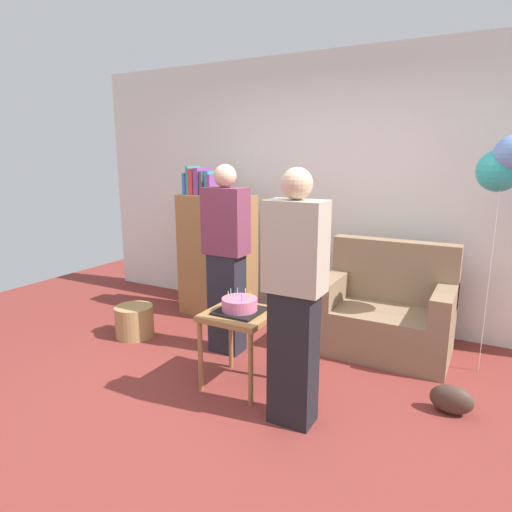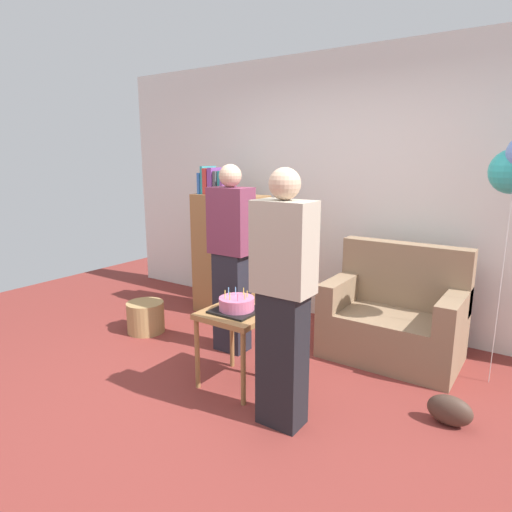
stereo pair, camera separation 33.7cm
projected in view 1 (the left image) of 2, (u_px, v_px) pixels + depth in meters
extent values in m
plane|color=maroon|center=(234.00, 407.00, 3.06)|extent=(8.00, 8.00, 0.00)
cube|color=silver|center=(337.00, 191.00, 4.52)|extent=(6.00, 0.10, 2.70)
cube|color=#8C7054|center=(383.00, 331.00, 3.88)|extent=(1.10, 0.70, 0.40)
cube|color=#8C7054|center=(394.00, 271.00, 4.01)|extent=(1.10, 0.16, 0.56)
cube|color=#8C7054|center=(333.00, 288.00, 4.03)|extent=(0.16, 0.70, 0.24)
cube|color=#8C7054|center=(445.00, 304.00, 3.59)|extent=(0.16, 0.70, 0.24)
cube|color=olive|center=(217.00, 256.00, 4.73)|extent=(0.80, 0.36, 1.30)
cube|color=#3366B7|center=(190.00, 183.00, 4.71)|extent=(0.03, 0.25, 0.22)
cube|color=teal|center=(193.00, 180.00, 4.69)|extent=(0.03, 0.23, 0.29)
cube|color=red|center=(197.00, 181.00, 4.67)|extent=(0.06, 0.24, 0.27)
cube|color=#7F3D93|center=(202.00, 181.00, 4.64)|extent=(0.06, 0.25, 0.28)
cube|color=#4C4C51|center=(207.00, 183.00, 4.61)|extent=(0.03, 0.23, 0.24)
cube|color=teal|center=(210.00, 183.00, 4.59)|extent=(0.05, 0.17, 0.24)
cube|color=#7F3D93|center=(214.00, 185.00, 4.57)|extent=(0.04, 0.24, 0.21)
cube|color=olive|center=(240.00, 315.00, 3.24)|extent=(0.48, 0.48, 0.04)
cylinder|color=olive|center=(200.00, 356.00, 3.22)|extent=(0.04, 0.04, 0.54)
cylinder|color=olive|center=(251.00, 369.00, 3.03)|extent=(0.04, 0.04, 0.54)
cylinder|color=olive|center=(231.00, 336.00, 3.58)|extent=(0.04, 0.04, 0.54)
cylinder|color=olive|center=(278.00, 347.00, 3.39)|extent=(0.04, 0.04, 0.54)
cube|color=black|center=(240.00, 311.00, 3.24)|extent=(0.32, 0.32, 0.02)
cylinder|color=#D66B93|center=(240.00, 304.00, 3.22)|extent=(0.26, 0.26, 0.09)
cylinder|color=#F2CC4C|center=(248.00, 296.00, 3.17)|extent=(0.01, 0.01, 0.05)
cylinder|color=#F2CC4C|center=(250.00, 294.00, 3.23)|extent=(0.01, 0.01, 0.05)
cylinder|color=#F2CC4C|center=(245.00, 292.00, 3.28)|extent=(0.01, 0.01, 0.05)
cylinder|color=#66B2E5|center=(238.00, 292.00, 3.27)|extent=(0.01, 0.01, 0.06)
cylinder|color=#66B2E5|center=(231.00, 292.00, 3.25)|extent=(0.01, 0.01, 0.06)
cylinder|color=#F2CC4C|center=(228.00, 295.00, 3.18)|extent=(0.01, 0.01, 0.06)
cylinder|color=#F2CC4C|center=(234.00, 297.00, 3.15)|extent=(0.01, 0.01, 0.06)
cylinder|color=#EA668C|center=(242.00, 298.00, 3.13)|extent=(0.01, 0.01, 0.05)
cube|color=#23232D|center=(227.00, 303.00, 3.87)|extent=(0.28, 0.20, 0.88)
cube|color=#75334C|center=(226.00, 221.00, 3.71)|extent=(0.36, 0.22, 0.56)
sphere|color=#D1A889|center=(225.00, 176.00, 3.63)|extent=(0.19, 0.19, 0.19)
cube|color=black|center=(293.00, 358.00, 2.81)|extent=(0.28, 0.20, 0.88)
cube|color=#B2A893|center=(296.00, 247.00, 2.65)|extent=(0.36, 0.22, 0.56)
sphere|color=#D1A889|center=(297.00, 184.00, 2.57)|extent=(0.19, 0.19, 0.19)
cylinder|color=#A88451|center=(135.00, 321.00, 4.24)|extent=(0.36, 0.36, 0.30)
ellipsoid|color=#473328|center=(452.00, 399.00, 2.97)|extent=(0.28, 0.14, 0.20)
cylinder|color=silver|center=(490.00, 273.00, 3.40)|extent=(0.00, 0.00, 1.63)
sphere|color=#2DADA8|center=(499.00, 171.00, 3.30)|extent=(0.32, 0.32, 0.32)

